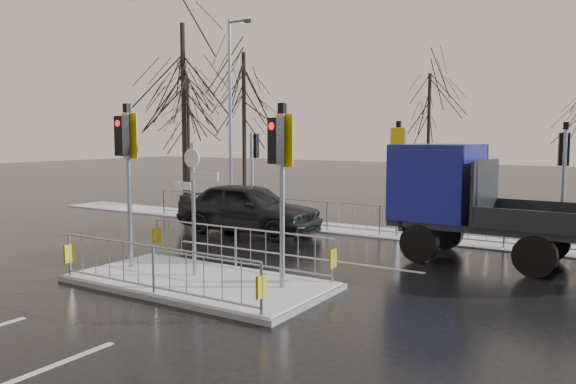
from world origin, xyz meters
The scene contains 12 objects.
ground centered at (0.00, 0.00, 0.00)m, with size 120.00×120.00×0.00m, color black.
snow_verge centered at (0.00, 8.60, 0.02)m, with size 30.00×2.00×0.04m, color white.
lane_markings centered at (0.00, -0.33, 0.00)m, with size 8.00×11.38×0.01m.
traffic_island centered at (-0.01, 0.01, 0.39)m, with size 6.00×3.04×4.15m.
far_kerb_fixtures centered at (0.29, 8.09, 1.02)m, with size 18.00×0.65×3.83m.
car_far_lane centered at (-3.11, 6.14, 0.89)m, with size 2.09×5.20×1.77m, color black.
flatbed_truck centered at (4.55, 5.97, 1.67)m, with size 6.85×2.67×3.14m.
tree_near_a centered at (-10.50, 11.00, 6.11)m, with size 4.75×4.75×8.97m.
tree_near_b centered at (-8.00, 12.50, 5.15)m, with size 4.00×4.00×7.55m.
tree_near_c centered at (-12.50, 13.50, 4.50)m, with size 3.50×3.50×6.61m.
tree_far_a centered at (-2.00, 22.00, 4.82)m, with size 3.75×3.75×7.08m.
street_lamp_left centered at (-6.43, 9.50, 4.49)m, with size 1.25×0.18×8.20m.
Camera 1 is at (8.36, -9.46, 3.36)m, focal length 35.00 mm.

